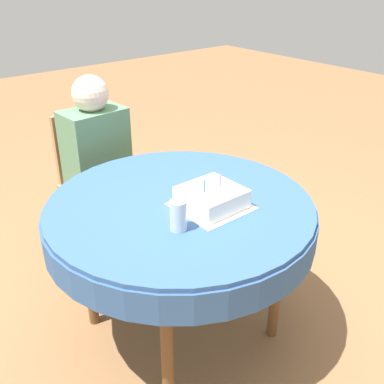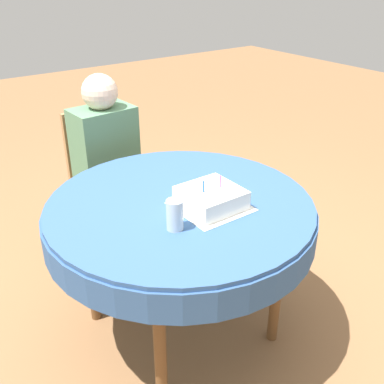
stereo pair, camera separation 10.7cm
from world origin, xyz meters
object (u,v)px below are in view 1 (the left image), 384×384
Objects in this scene: chair at (94,178)px; person at (98,153)px; birthday_cake at (212,197)px; drinking_glass at (178,215)px.

chair is 0.21m from person.
person is 4.74× the size of birthday_cake.
chair is at bearing 91.12° from birthday_cake.
drinking_glass is at bearing -165.86° from birthday_cake.
person is at bearing 78.56° from drinking_glass.
chair is 0.79× the size of person.
drinking_glass is (-0.22, -0.06, 0.02)m from birthday_cake.
person is at bearing -90.00° from chair.
person reaches higher than drinking_glass.
chair is 1.16m from drinking_glass.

